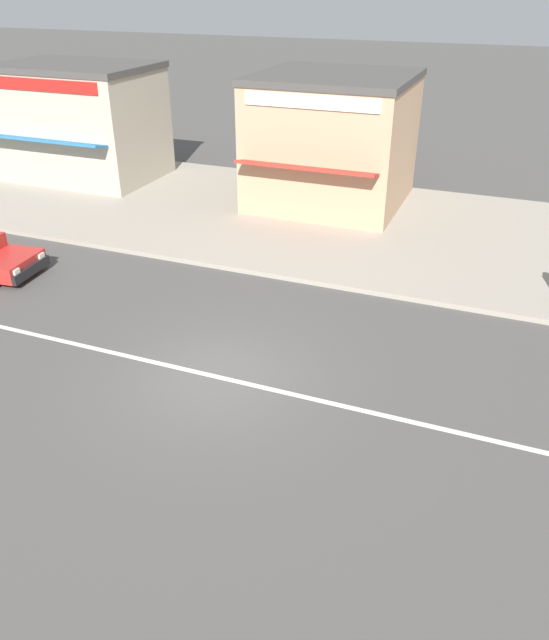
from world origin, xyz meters
The scene contains 5 objects.
ground_plane centered at (0.00, 0.00, 0.00)m, with size 160.00×160.00×0.00m, color #4C4947.
lane_centre_stripe centered at (0.00, 0.00, 0.00)m, with size 50.40×0.14×0.01m, color silver.
kerb_strip centered at (0.00, 10.23, 0.07)m, with size 68.00×10.00×0.15m, color #9E9384.
shopfront_corner_warung centered at (-12.00, 11.77, 2.45)m, with size 6.24×5.13×4.59m.
shopfront_mid_block centered at (-1.20, 12.34, 2.49)m, with size 5.53×6.21×4.66m.
Camera 1 is at (5.44, -10.26, 7.89)m, focal length 35.00 mm.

